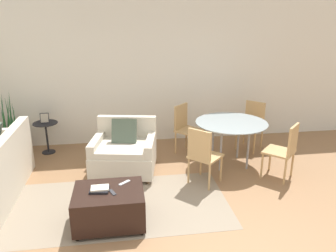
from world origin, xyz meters
name	(u,v)px	position (x,y,z in m)	size (l,w,h in m)	color
ground_plane	(169,243)	(0.00, 0.00, 0.00)	(20.00, 20.00, 0.00)	#936B47
wall_back	(143,73)	(0.00, 3.31, 1.38)	(12.00, 0.06, 2.75)	white
area_rug	(119,205)	(-0.55, 0.88, 0.00)	(2.96, 1.53, 0.01)	gray
armchair	(124,152)	(-0.44, 1.92, 0.34)	(1.14, 1.07, 0.87)	beige
ottoman	(109,206)	(-0.66, 0.48, 0.25)	(0.84, 0.65, 0.45)	black
book_stack	(100,189)	(-0.76, 0.49, 0.48)	(0.24, 0.20, 0.05)	black
tv_remote_primary	(124,183)	(-0.46, 0.64, 0.46)	(0.15, 0.14, 0.01)	#B7B7BC
tv_remote_secondary	(112,192)	(-0.61, 0.42, 0.46)	(0.10, 0.15, 0.01)	#333338
potted_plant	(13,141)	(-2.46, 2.92, 0.25)	(0.44, 0.44, 1.19)	brown
side_table	(46,132)	(-1.84, 2.89, 0.41)	(0.44, 0.44, 0.59)	black
picture_frame	(45,118)	(-1.84, 2.89, 0.68)	(0.16, 0.07, 0.18)	black
dining_table	(231,126)	(1.35, 1.92, 0.68)	(1.19, 1.19, 0.76)	#99A8AD
dining_chair_near_left	(203,153)	(0.70, 1.28, 0.52)	(0.59, 0.59, 0.90)	tan
dining_chair_near_right	(285,148)	(2.00, 1.28, 0.52)	(0.59, 0.59, 0.90)	tan
dining_chair_far_left	(185,125)	(0.70, 2.57, 0.52)	(0.59, 0.59, 0.90)	tan
dining_chair_far_right	(252,122)	(2.00, 2.57, 0.52)	(0.59, 0.59, 0.90)	tan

